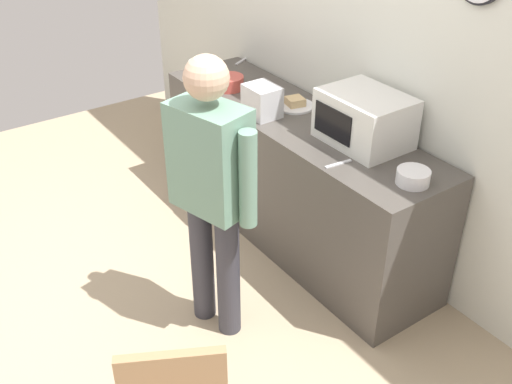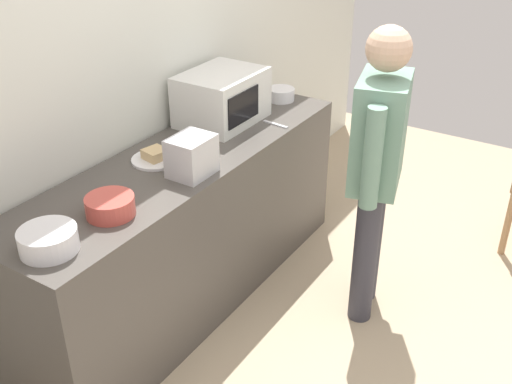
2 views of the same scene
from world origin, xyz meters
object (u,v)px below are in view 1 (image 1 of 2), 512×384
at_px(salad_bowl, 228,82).
at_px(person_standing, 211,183).
at_px(toaster, 262,101).
at_px(mixing_bowl, 205,67).
at_px(microwave, 365,119).
at_px(cereal_bowl, 413,177).
at_px(spoon_utensil, 338,164).
at_px(sandwich_plate, 295,104).
at_px(fork_utensil, 242,61).

distance_m(salad_bowl, person_standing, 1.35).
bearing_deg(toaster, mixing_bowl, 174.79).
bearing_deg(microwave, toaster, -157.20).
distance_m(salad_bowl, cereal_bowl, 1.64).
xyz_separation_m(microwave, toaster, (-0.64, -0.27, -0.05)).
xyz_separation_m(mixing_bowl, spoon_utensil, (1.60, -0.10, -0.04)).
bearing_deg(spoon_utensil, toaster, 178.05).
bearing_deg(toaster, cereal_bowl, 7.86).
bearing_deg(person_standing, sandwich_plate, 119.84).
distance_m(microwave, cereal_bowl, 0.52).
distance_m(mixing_bowl, fork_utensil, 0.38).
bearing_deg(fork_utensil, spoon_utensil, -15.85).
distance_m(salad_bowl, toaster, 0.51).
xyz_separation_m(microwave, salad_bowl, (-1.14, -0.20, -0.11)).
height_order(cereal_bowl, fork_utensil, cereal_bowl).
bearing_deg(fork_utensil, mixing_bowl, -80.29).
relative_size(microwave, spoon_utensil, 2.94).
xyz_separation_m(salad_bowl, fork_utensil, (-0.40, 0.38, -0.04)).
height_order(sandwich_plate, spoon_utensil, sandwich_plate).
height_order(salad_bowl, mixing_bowl, mixing_bowl).
xyz_separation_m(mixing_bowl, toaster, (0.84, -0.08, 0.05)).
distance_m(fork_utensil, person_standing, 1.90).
xyz_separation_m(cereal_bowl, fork_utensil, (-2.04, 0.29, -0.04)).
bearing_deg(mixing_bowl, fork_utensil, 99.71).
distance_m(cereal_bowl, mixing_bowl, 1.97).
xyz_separation_m(sandwich_plate, fork_utensil, (-0.92, 0.19, -0.02)).
relative_size(sandwich_plate, toaster, 1.16).
relative_size(spoon_utensil, person_standing, 0.10).
height_order(spoon_utensil, person_standing, person_standing).
xyz_separation_m(spoon_utensil, person_standing, (-0.18, -0.71, 0.03)).
bearing_deg(fork_utensil, microwave, -6.55).
height_order(fork_utensil, spoon_utensil, same).
height_order(sandwich_plate, fork_utensil, sandwich_plate).
height_order(microwave, sandwich_plate, microwave).
height_order(microwave, fork_utensil, microwave).
xyz_separation_m(salad_bowl, toaster, (0.50, -0.07, 0.06)).
bearing_deg(sandwich_plate, spoon_utensil, -20.56).
bearing_deg(cereal_bowl, toaster, -172.14).
height_order(mixing_bowl, fork_utensil, mixing_bowl).
bearing_deg(microwave, cereal_bowl, -12.83).
bearing_deg(cereal_bowl, spoon_utensil, -153.88).
bearing_deg(fork_utensil, sandwich_plate, -11.86).
distance_m(toaster, spoon_utensil, 0.77).
relative_size(salad_bowl, toaster, 1.00).
distance_m(salad_bowl, spoon_utensil, 1.27).
bearing_deg(spoon_utensil, microwave, 112.40).
relative_size(mixing_bowl, person_standing, 0.15).
relative_size(microwave, salad_bowl, 2.28).
relative_size(sandwich_plate, person_standing, 0.16).
xyz_separation_m(salad_bowl, person_standing, (1.09, -0.80, -0.01)).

